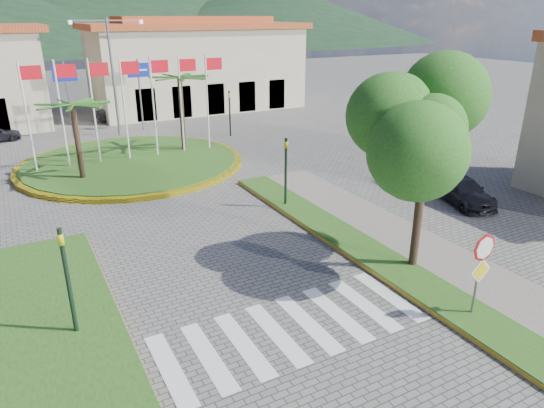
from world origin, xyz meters
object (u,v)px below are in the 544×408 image
deciduous_tree (430,119)px  car_dark_b (120,113)px  car_side_right (462,190)px  roundabout_island (132,162)px  stop_sign (481,263)px

deciduous_tree → car_dark_b: deciduous_tree is taller
deciduous_tree → car_side_right: size_ratio=1.71×
car_dark_b → roundabout_island: bearing=170.3°
stop_sign → deciduous_tree: bearing=78.8°
roundabout_island → car_dark_b: (2.23, 13.40, 0.43)m
car_dark_b → car_side_right: size_ratio=0.92×
roundabout_island → deciduous_tree: (5.50, -17.00, 5.00)m
car_dark_b → car_side_right: car_dark_b is taller
car_side_right → roundabout_island: bearing=148.4°
roundabout_island → car_dark_b: 13.59m
stop_sign → deciduous_tree: deciduous_tree is taller
deciduous_tree → car_dark_b: bearing=96.1°
roundabout_island → car_dark_b: roundabout_island is taller
deciduous_tree → car_dark_b: (-3.27, 30.40, -4.57)m
stop_sign → car_side_right: bearing=43.3°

